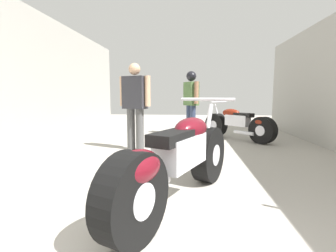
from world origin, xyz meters
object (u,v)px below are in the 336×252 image
object	(u,v)px
motorcycle_black_naked	(239,124)
motorcycle_maroon_cruiser	(179,161)
mechanic_with_helmet	(191,97)
mechanic_in_blue	(135,102)

from	to	relation	value
motorcycle_black_naked	motorcycle_maroon_cruiser	bearing A→B (deg)	-108.41
motorcycle_black_naked	mechanic_with_helmet	distance (m)	1.43
mechanic_in_blue	motorcycle_maroon_cruiser	bearing A→B (deg)	-68.36
motorcycle_black_naked	mechanic_in_blue	bearing A→B (deg)	-148.95
mechanic_in_blue	mechanic_with_helmet	world-z (taller)	mechanic_with_helmet
mechanic_in_blue	mechanic_with_helmet	size ratio (longest dim) A/B	0.98
mechanic_in_blue	mechanic_with_helmet	xyz separation A→B (m)	(1.06, 1.92, 0.07)
motorcycle_maroon_cruiser	motorcycle_black_naked	size ratio (longest dim) A/B	1.32
motorcycle_maroon_cruiser	mechanic_in_blue	distance (m)	2.64
motorcycle_maroon_cruiser	mechanic_in_blue	xyz separation A→B (m)	(-0.96, 2.41, 0.50)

